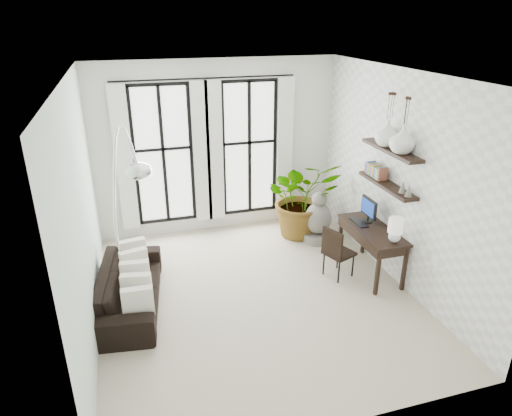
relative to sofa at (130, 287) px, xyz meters
name	(u,v)px	position (x,y,z in m)	size (l,w,h in m)	color
floor	(256,295)	(1.80, -0.26, -0.30)	(5.00, 5.00, 0.00)	beige
ceiling	(256,75)	(1.80, -0.26, 2.90)	(5.00, 5.00, 0.00)	white
wall_left	(81,215)	(-0.45, -0.26, 1.30)	(5.00, 5.00, 0.00)	silver
wall_right	(400,180)	(4.05, -0.26, 1.30)	(5.00, 5.00, 0.00)	white
wall_back	(218,148)	(1.80, 2.24, 1.30)	(4.50, 4.50, 0.00)	white
windows	(208,152)	(1.60, 2.17, 1.26)	(3.26, 0.13, 2.65)	white
wall_shelves	(387,170)	(3.91, -0.11, 1.43)	(0.25, 1.30, 0.60)	black
sofa	(130,287)	(0.00, 0.00, 0.00)	(2.05, 0.80, 0.60)	black
throw_pillows	(135,274)	(0.10, 0.00, 0.20)	(0.40, 1.52, 0.40)	white
plant	(302,197)	(3.21, 1.47, 0.45)	(1.35, 1.17, 1.51)	#2D7228
desk	(374,233)	(3.75, -0.20, 0.43)	(0.56, 1.33, 1.18)	black
desk_chair	(336,250)	(3.15, -0.13, 0.19)	(0.53, 0.53, 0.86)	black
arc_lamp	(124,172)	(0.11, 0.28, 1.63)	(0.77, 0.85, 2.60)	silver
buddha	(318,221)	(3.40, 1.13, 0.11)	(0.54, 0.54, 0.96)	gray
vase_a	(403,140)	(3.91, -0.40, 1.97)	(0.37, 0.37, 0.38)	white
vase_b	(387,133)	(3.91, 0.00, 1.97)	(0.37, 0.37, 0.38)	white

